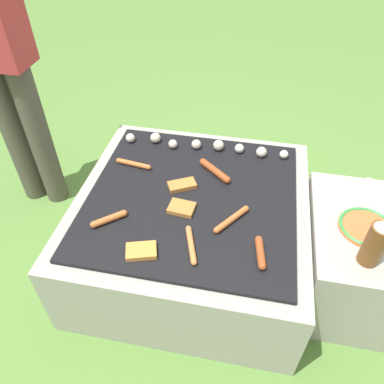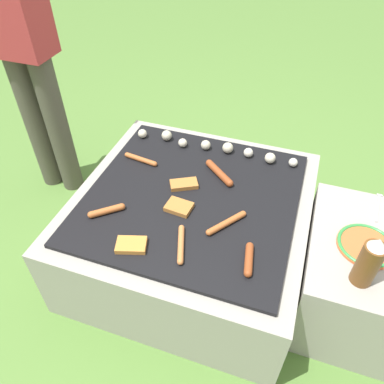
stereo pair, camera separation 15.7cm
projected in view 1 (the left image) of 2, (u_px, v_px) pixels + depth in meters
ground_plane at (192, 256)px, 1.87m from camera, size 14.00×14.00×0.00m
grill at (192, 228)px, 1.73m from camera, size 0.99×0.99×0.41m
side_ledge at (350, 257)px, 1.61m from camera, size 0.39×0.59×0.41m
sausage_back_left at (215, 171)px, 1.69m from camera, size 0.16×0.14×0.03m
sausage_front_right at (232, 219)px, 1.47m from camera, size 0.13×0.16×0.02m
sausage_front_left at (191, 245)px, 1.38m from camera, size 0.07×0.18×0.02m
sausage_back_right at (134, 164)px, 1.73m from camera, size 0.18×0.05×0.02m
sausage_front_center at (260, 252)px, 1.35m from camera, size 0.05×0.15×0.03m
sausage_mid_left at (109, 219)px, 1.47m from camera, size 0.12×0.11×0.03m
bread_slice_right at (141, 251)px, 1.36m from camera, size 0.13×0.10×0.02m
bread_slice_center at (182, 185)px, 1.62m from camera, size 0.13×0.11×0.02m
bread_slice_left at (182, 208)px, 1.52m from camera, size 0.11×0.09×0.02m
mushroom_row at (205, 145)px, 1.82m from camera, size 0.80×0.08×0.05m
plate_colorful at (366, 227)px, 1.45m from camera, size 0.21×0.21×0.02m
condiment_bottle at (376, 242)px, 1.27m from camera, size 0.07×0.07×0.21m
fork_utensil at (370, 189)px, 1.62m from camera, size 0.03×0.17×0.01m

